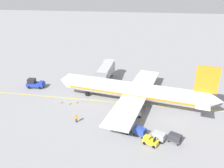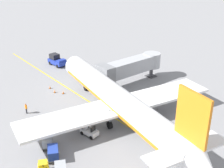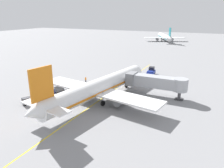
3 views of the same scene
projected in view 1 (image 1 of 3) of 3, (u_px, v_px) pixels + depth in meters
name	position (u px, v px, depth m)	size (l,w,h in m)	color
ground_plane	(131.00, 104.00, 52.71)	(400.00, 400.00, 0.00)	gray
gate_lead_in_line	(131.00, 104.00, 52.70)	(0.24, 80.00, 0.01)	gold
parked_airliner	(133.00, 91.00, 51.53)	(30.45, 37.25, 10.63)	white
jet_bridge	(105.00, 72.00, 62.28)	(14.28, 3.50, 4.98)	#A8AAAF
pushback_tractor	(35.00, 84.00, 60.69)	(2.63, 4.60, 2.40)	#1E339E
baggage_tug_lead	(134.00, 114.00, 47.09)	(1.72, 2.69, 1.62)	silver
baggage_tug_trailing	(150.00, 141.00, 38.82)	(2.11, 2.77, 1.62)	gold
baggage_cart_front	(125.00, 128.00, 42.07)	(2.15, 2.90, 1.58)	#4C4C51
baggage_cart_second_in_train	(140.00, 131.00, 41.08)	(2.15, 2.90, 1.58)	#4C4C51
baggage_cart_third_in_train	(159.00, 136.00, 39.71)	(2.15, 2.90, 1.58)	#4C4C51
baggage_cart_tail_end	(175.00, 138.00, 39.29)	(2.15, 2.90, 1.58)	#4C4C51
ground_crew_wing_walker	(76.00, 118.00, 45.07)	(0.27, 0.73, 1.69)	#232328
safety_cone_nose_left	(77.00, 102.00, 52.97)	(0.36, 0.36, 0.59)	black
safety_cone_nose_right	(70.00, 103.00, 52.34)	(0.36, 0.36, 0.59)	black
safety_cone_wing_tip	(62.00, 102.00, 52.84)	(0.36, 0.36, 0.59)	black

